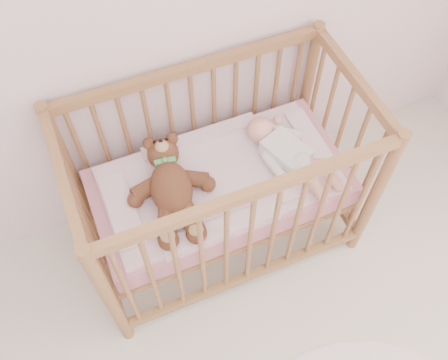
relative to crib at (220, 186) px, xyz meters
name	(u,v)px	position (x,y,z in m)	size (l,w,h in m)	color
wall_back	(112,3)	(-0.26, 0.40, 0.85)	(4.00, 0.02, 2.70)	silver
crib	(220,186)	(0.00, 0.00, 0.00)	(1.36, 0.76, 1.00)	#A57246
mattress	(220,187)	(0.00, 0.00, -0.01)	(1.22, 0.62, 0.13)	pink
blanket	(220,179)	(0.00, 0.00, 0.06)	(1.10, 0.58, 0.06)	#EBA2B5
baby	(286,151)	(0.33, -0.02, 0.14)	(0.28, 0.58, 0.14)	white
teddy_bear	(171,189)	(-0.24, -0.02, 0.15)	(0.42, 0.60, 0.17)	brown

